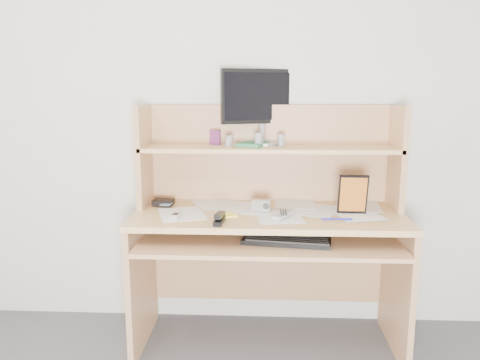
{
  "coord_description": "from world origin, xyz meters",
  "views": [
    {
      "loc": [
        -0.04,
        -0.89,
        1.38
      ],
      "look_at": [
        -0.15,
        1.43,
        0.93
      ],
      "focal_mm": 35.0,
      "sensor_mm": 36.0,
      "label": 1
    }
  ],
  "objects_px": {
    "game_case": "(353,194)",
    "monitor": "(262,104)",
    "desk": "(268,219)",
    "keyboard": "(286,240)",
    "tv_remote": "(283,215)"
  },
  "relations": [
    {
      "from": "game_case",
      "to": "monitor",
      "type": "bearing_deg",
      "value": 148.9
    },
    {
      "from": "tv_remote",
      "to": "monitor",
      "type": "xyz_separation_m",
      "value": [
        -0.11,
        0.36,
        0.54
      ]
    },
    {
      "from": "desk",
      "to": "game_case",
      "type": "bearing_deg",
      "value": -14.54
    },
    {
      "from": "keyboard",
      "to": "tv_remote",
      "type": "relative_size",
      "value": 2.66
    },
    {
      "from": "desk",
      "to": "keyboard",
      "type": "distance_m",
      "value": 0.29
    },
    {
      "from": "desk",
      "to": "monitor",
      "type": "relative_size",
      "value": 3.08
    },
    {
      "from": "tv_remote",
      "to": "desk",
      "type": "bearing_deg",
      "value": 143.28
    },
    {
      "from": "keyboard",
      "to": "game_case",
      "type": "relative_size",
      "value": 2.14
    },
    {
      "from": "desk",
      "to": "monitor",
      "type": "xyz_separation_m",
      "value": [
        -0.04,
        0.19,
        0.61
      ]
    },
    {
      "from": "keyboard",
      "to": "desk",
      "type": "bearing_deg",
      "value": 115.6
    },
    {
      "from": "monitor",
      "to": "game_case",
      "type": "bearing_deg",
      "value": -55.19
    },
    {
      "from": "desk",
      "to": "keyboard",
      "type": "xyz_separation_m",
      "value": [
        0.08,
        -0.27,
        -0.03
      ]
    },
    {
      "from": "desk",
      "to": "game_case",
      "type": "relative_size",
      "value": 6.75
    },
    {
      "from": "game_case",
      "to": "monitor",
      "type": "relative_size",
      "value": 0.46
    },
    {
      "from": "desk",
      "to": "game_case",
      "type": "height_order",
      "value": "desk"
    }
  ]
}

